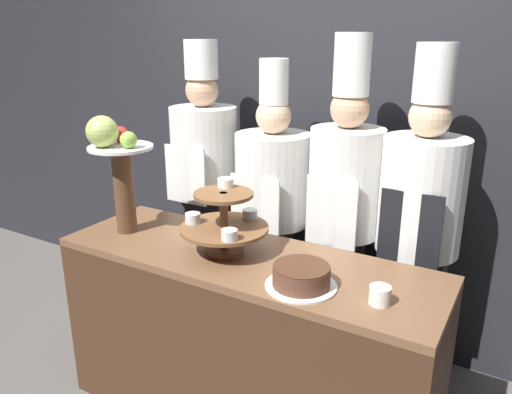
% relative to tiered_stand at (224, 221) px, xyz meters
% --- Properties ---
extents(wall_back, '(10.00, 0.06, 2.80)m').
position_rel_tiered_stand_xyz_m(wall_back, '(0.10, 0.99, 0.38)').
color(wall_back, '#232328').
rests_on(wall_back, ground_plane).
extents(buffet_counter, '(1.77, 0.57, 0.87)m').
position_rel_tiered_stand_xyz_m(buffet_counter, '(0.10, 0.00, -0.59)').
color(buffet_counter, '#422819').
rests_on(buffet_counter, ground_plane).
extents(tiered_stand, '(0.40, 0.40, 0.32)m').
position_rel_tiered_stand_xyz_m(tiered_stand, '(0.00, 0.00, 0.00)').
color(tiered_stand, brown).
rests_on(tiered_stand, buffet_counter).
extents(fruit_pedestal, '(0.31, 0.31, 0.59)m').
position_rel_tiered_stand_xyz_m(fruit_pedestal, '(-0.58, -0.06, 0.22)').
color(fruit_pedestal, brown).
rests_on(fruit_pedestal, buffet_counter).
extents(cake_round, '(0.28, 0.28, 0.09)m').
position_rel_tiered_stand_xyz_m(cake_round, '(0.44, -0.13, -0.11)').
color(cake_round, white).
rests_on(cake_round, buffet_counter).
extents(cup_white, '(0.08, 0.08, 0.07)m').
position_rel_tiered_stand_xyz_m(cup_white, '(0.75, -0.10, -0.12)').
color(cup_white, white).
rests_on(cup_white, buffet_counter).
extents(chef_left, '(0.39, 0.39, 1.79)m').
position_rel_tiered_stand_xyz_m(chef_left, '(-0.54, 0.60, -0.04)').
color(chef_left, '#28282D').
rests_on(chef_left, ground_plane).
extents(chef_center_left, '(0.42, 0.42, 1.70)m').
position_rel_tiered_stand_xyz_m(chef_center_left, '(-0.08, 0.60, -0.13)').
color(chef_center_left, '#28282D').
rests_on(chef_center_left, ground_plane).
extents(chef_center_right, '(0.37, 0.37, 1.83)m').
position_rel_tiered_stand_xyz_m(chef_center_right, '(0.34, 0.60, -0.05)').
color(chef_center_right, '#28282D').
rests_on(chef_center_right, ground_plane).
extents(chef_right, '(0.39, 0.39, 1.79)m').
position_rel_tiered_stand_xyz_m(chef_right, '(0.72, 0.60, -0.07)').
color(chef_right, '#28282D').
rests_on(chef_right, ground_plane).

